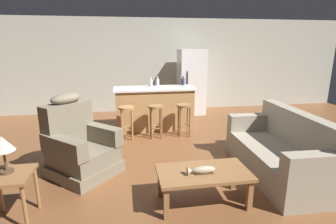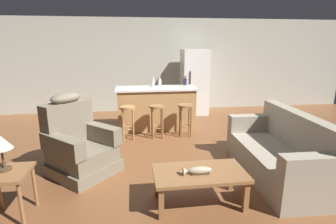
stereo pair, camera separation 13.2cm
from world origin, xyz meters
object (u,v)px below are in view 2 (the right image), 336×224
at_px(table_lamp, 0,144).
at_px(bottle_wine_dark, 160,82).
at_px(fish_figurine, 197,171).
at_px(bar_stool_left, 128,116).
at_px(bottle_tall_green, 153,83).
at_px(couch, 280,154).
at_px(coffee_table, 200,176).
at_px(bottle_short_amber, 185,82).
at_px(bar_stool_middle, 157,115).
at_px(refrigerator, 194,82).
at_px(end_table, 6,180).
at_px(bar_stool_right, 185,114).
at_px(kitchen_island, 156,108).
at_px(recliner_near_lamp, 79,146).

height_order(table_lamp, bottle_wine_dark, bottle_wine_dark).
xyz_separation_m(fish_figurine, bar_stool_left, (-0.82, 2.47, 0.01)).
bearing_deg(bottle_tall_green, bottle_wine_dark, 21.28).
bearing_deg(couch, coffee_table, 22.86).
distance_m(couch, bottle_tall_green, 3.20).
bearing_deg(table_lamp, coffee_table, -1.44).
height_order(fish_figurine, bottle_short_amber, bottle_short_amber).
bearing_deg(bar_stool_middle, coffee_table, -83.55).
height_order(coffee_table, fish_figurine, fish_figurine).
xyz_separation_m(bar_stool_left, refrigerator, (1.81, 1.83, 0.41)).
height_order(end_table, bottle_short_amber, bottle_short_amber).
bearing_deg(couch, bar_stool_middle, -47.64).
relative_size(refrigerator, bottle_wine_dark, 7.79).
height_order(end_table, bar_stool_left, bar_stool_left).
distance_m(fish_figurine, bar_stool_left, 2.60).
xyz_separation_m(bar_stool_right, bottle_short_amber, (0.16, 0.88, 0.56)).
height_order(coffee_table, bottle_short_amber, bottle_short_amber).
xyz_separation_m(end_table, refrigerator, (3.08, 4.23, 0.42)).
xyz_separation_m(kitchen_island, bar_stool_right, (0.55, -0.63, -0.01)).
bearing_deg(bottle_tall_green, bar_stool_left, -127.26).
xyz_separation_m(fish_figurine, end_table, (-2.10, 0.07, -0.00)).
bearing_deg(couch, kitchen_island, -56.17).
relative_size(bar_stool_middle, refrigerator, 0.39).
bearing_deg(recliner_near_lamp, coffee_table, 9.32).
xyz_separation_m(table_lamp, bottle_tall_green, (1.88, 3.12, 0.17)).
relative_size(recliner_near_lamp, bar_stool_right, 1.76).
relative_size(bar_stool_right, bottle_short_amber, 3.17).
height_order(bar_stool_left, bottle_short_amber, bottle_short_amber).
distance_m(coffee_table, bottle_tall_green, 3.26).
bearing_deg(table_lamp, bottle_short_amber, 50.73).
relative_size(bar_stool_right, bottle_wine_dark, 3.01).
distance_m(table_lamp, bar_stool_middle, 3.05).
bearing_deg(bar_stool_left, recliner_near_lamp, -117.65).
bearing_deg(refrigerator, bottle_tall_green, -138.96).
bearing_deg(kitchen_island, recliner_near_lamp, -124.16).
height_order(bar_stool_left, bar_stool_right, same).
xyz_separation_m(table_lamp, bottle_wine_dark, (2.04, 3.18, 0.17)).
xyz_separation_m(coffee_table, end_table, (-2.15, 0.01, 0.10)).
relative_size(fish_figurine, bottle_short_amber, 1.59).
bearing_deg(end_table, bar_stool_left, 61.92).
xyz_separation_m(recliner_near_lamp, end_table, (-0.56, -1.03, 0.04)).
bearing_deg(bottle_short_amber, fish_figurine, -99.02).
height_order(table_lamp, bottle_short_amber, bottle_short_amber).
height_order(bar_stool_right, bottle_wine_dark, bottle_wine_dark).
bearing_deg(bottle_short_amber, bottle_tall_green, -171.15).
distance_m(coffee_table, refrigerator, 4.37).
bearing_deg(bar_stool_right, fish_figurine, -98.48).
bearing_deg(refrigerator, end_table, -126.12).
xyz_separation_m(table_lamp, bar_stool_left, (1.30, 2.36, -0.40)).
xyz_separation_m(fish_figurine, bar_stool_right, (0.37, 2.47, 0.01)).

